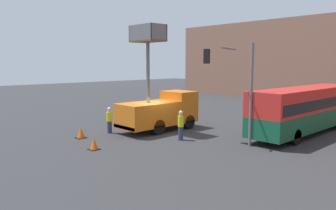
{
  "coord_description": "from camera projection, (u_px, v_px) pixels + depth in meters",
  "views": [
    {
      "loc": [
        16.96,
        -15.01,
        4.91
      ],
      "look_at": [
        -0.81,
        1.59,
        1.8
      ],
      "focal_mm": 35.0,
      "sensor_mm": 36.0,
      "label": 1
    }
  ],
  "objects": [
    {
      "name": "ground_plane",
      "position": [
        159.0,
        133.0,
        23.09
      ],
      "size": [
        120.0,
        120.0,
        0.0
      ],
      "primitive_type": "plane",
      "color": "#333335"
    },
    {
      "name": "building_backdrop_far",
      "position": [
        332.0,
        60.0,
        43.03
      ],
      "size": [
        44.0,
        10.0,
        10.75
      ],
      "color": "#936651",
      "rests_on": "ground_plane"
    },
    {
      "name": "traffic_cone_mid_road",
      "position": [
        81.0,
        133.0,
        21.61
      ],
      "size": [
        0.65,
        0.65,
        0.74
      ],
      "color": "black",
      "rests_on": "ground_plane"
    },
    {
      "name": "traffic_light_pole",
      "position": [
        235.0,
        77.0,
        19.51
      ],
      "size": [
        2.93,
        2.68,
        6.09
      ],
      "color": "slate",
      "rests_on": "ground_plane"
    },
    {
      "name": "city_bus",
      "position": [
        306.0,
        107.0,
        22.85
      ],
      "size": [
        2.46,
        11.77,
        3.23
      ],
      "rotation": [
        0.0,
        0.0,
        1.48
      ],
      "color": "#145638",
      "rests_on": "ground_plane"
    },
    {
      "name": "road_worker_near_truck",
      "position": [
        109.0,
        120.0,
        23.09
      ],
      "size": [
        0.38,
        0.38,
        1.85
      ],
      "rotation": [
        0.0,
        0.0,
        3.71
      ],
      "color": "navy",
      "rests_on": "ground_plane"
    },
    {
      "name": "parked_car_curbside",
      "position": [
        158.0,
        106.0,
        32.11
      ],
      "size": [
        1.77,
        4.78,
        1.35
      ],
      "color": "silver",
      "rests_on": "ground_plane"
    },
    {
      "name": "utility_truck",
      "position": [
        160.0,
        109.0,
        24.0
      ],
      "size": [
        2.44,
        6.11,
        7.52
      ],
      "color": "orange",
      "rests_on": "ground_plane"
    },
    {
      "name": "road_worker_directing",
      "position": [
        181.0,
        125.0,
        20.94
      ],
      "size": [
        0.38,
        0.38,
        1.92
      ],
      "rotation": [
        0.0,
        0.0,
        2.39
      ],
      "color": "navy",
      "rests_on": "ground_plane"
    },
    {
      "name": "traffic_cone_near_truck",
      "position": [
        94.0,
        144.0,
        18.71
      ],
      "size": [
        0.6,
        0.6,
        0.68
      ],
      "color": "black",
      "rests_on": "ground_plane"
    }
  ]
}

